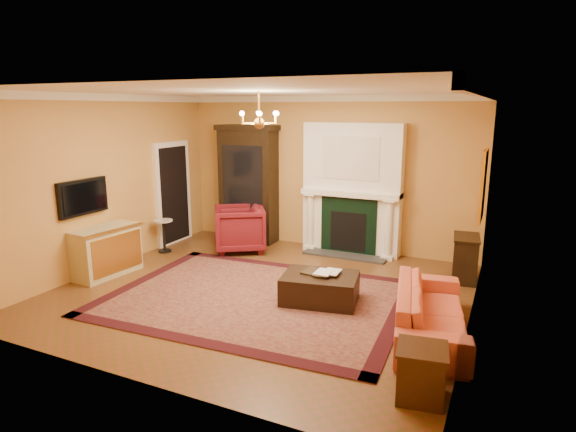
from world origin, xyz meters
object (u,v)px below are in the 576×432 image
Objects in this scene: wingback_armchair at (239,227)px; coral_sofa at (431,303)px; end_table at (421,374)px; console_table at (465,259)px; pedestal_table at (164,233)px; commode at (106,251)px; china_cabinet at (249,187)px; leather_ottoman at (320,288)px.

coral_sofa is at bearing 29.00° from wingback_armchair.
console_table is (0.06, 3.66, 0.10)m from end_table.
pedestal_table is 0.90× the size of console_table.
pedestal_table is 5.47m from coral_sofa.
console_table is at bearing -15.63° from coral_sofa.
commode is at bearing 165.77° from end_table.
wingback_armchair is at bearing -77.84° from china_cabinet.
commode is at bearing -163.48° from console_table.
pedestal_table is (-1.09, -1.46, -0.79)m from china_cabinet.
coral_sofa is at bearing 95.40° from end_table.
console_table is (4.20, 0.10, -0.13)m from wingback_armchair.
leather_ottoman is at bearing -140.35° from console_table.
leather_ottoman is at bearing 11.51° from commode.
console_table is at bearing 58.26° from wingback_armchair.
wingback_armchair is (0.19, -0.74, -0.67)m from china_cabinet.
end_table is at bearing -27.69° from pedestal_table.
china_cabinet is at bearing 45.05° from coral_sofa.
wingback_armchair reaches higher than leather_ottoman.
wingback_armchair reaches higher than end_table.
end_table is (5.45, -1.38, -0.16)m from commode.
wingback_armchair reaches higher than pedestal_table.
pedestal_table is at bearing 152.31° from end_table.
china_cabinet is 4.51m from console_table.
coral_sofa is 2.93× the size of console_table.
wingback_armchair is 0.88× the size of commode.
coral_sofa is at bearing -100.96° from console_table.
leather_ottoman is at bearing -15.73° from pedestal_table.
leather_ottoman is (2.39, -1.75, -0.27)m from wingback_armchair.
commode is 5.62m from end_table.
wingback_armchair reaches higher than console_table.
coral_sofa reaches higher than leather_ottoman.
commode is 5.96m from console_table.
coral_sofa is (4.19, -2.87, -0.75)m from china_cabinet.
china_cabinet is at bearing 73.91° from commode.
wingback_armchair is at bearing 29.21° from pedestal_table.
china_cabinet is at bearing 161.22° from wingback_armchair.
pedestal_table is 0.61× the size of leather_ottoman.
console_table is at bearing 35.32° from leather_ottoman.
commode is (-0.03, -1.46, 0.04)m from pedestal_table.
leather_ottoman is (-1.75, 1.81, -0.04)m from end_table.
pedestal_table is 1.46m from commode.
commode is at bearing -113.12° from china_cabinet.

